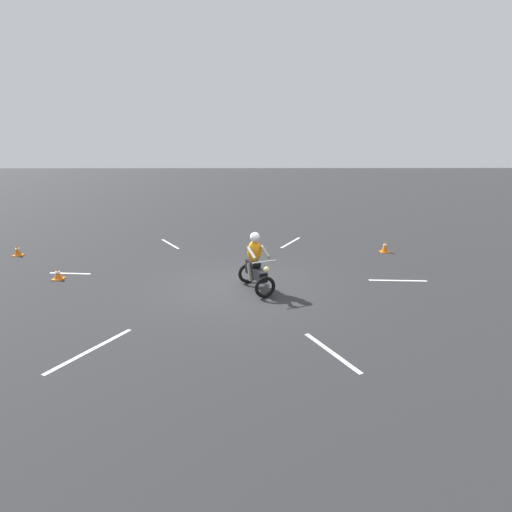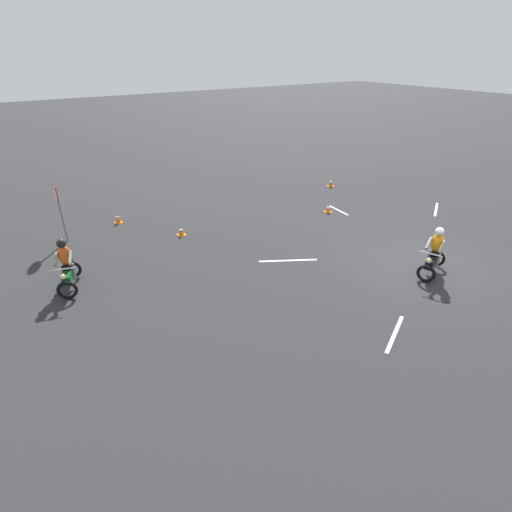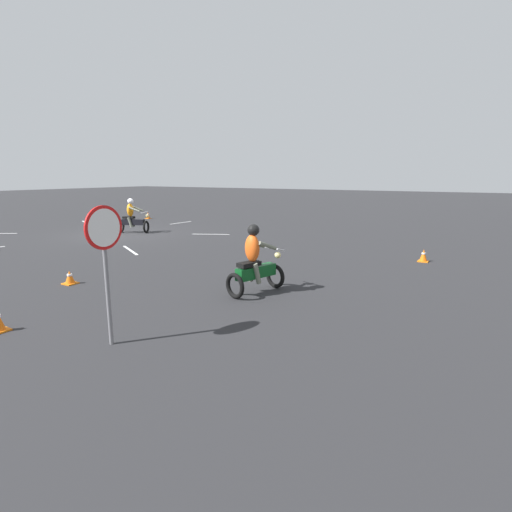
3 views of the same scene
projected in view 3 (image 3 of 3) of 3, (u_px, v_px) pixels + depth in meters
name	position (u px, v px, depth m)	size (l,w,h in m)	color
ground_plane	(122.00, 234.00, 19.13)	(120.00, 120.00, 0.00)	#28282B
motorcycle_rider_foreground	(132.00, 218.00, 19.28)	(1.09, 1.54, 1.66)	black
motorcycle_rider_background	(255.00, 263.00, 9.34)	(1.56, 1.01, 1.66)	black
stop_sign	(105.00, 247.00, 6.31)	(0.70, 0.08, 2.30)	slate
traffic_cone_near_right	(424.00, 256.00, 12.89)	(0.32, 0.32, 0.41)	orange
traffic_cone_mid_center	(148.00, 215.00, 25.60)	(0.32, 0.32, 0.43)	orange
traffic_cone_far_center	(70.00, 278.00, 10.26)	(0.32, 0.32, 0.35)	orange
lane_stripe_ne	(130.00, 250.00, 14.89)	(0.10, 2.09, 0.01)	silver
lane_stripe_nw	(211.00, 234.00, 18.90)	(0.10, 1.77, 0.01)	silver
lane_stripe_w	(181.00, 223.00, 23.45)	(0.10, 1.74, 0.01)	silver
lane_stripe_sw	(86.00, 223.00, 23.51)	(0.10, 2.07, 0.01)	silver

